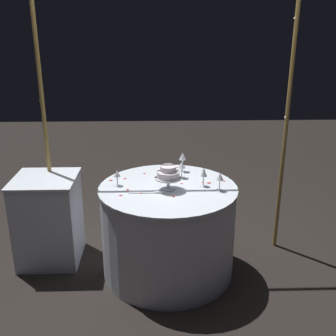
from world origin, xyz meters
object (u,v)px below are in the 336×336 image
tiered_cake (168,174)px  side_table (49,219)px  decorative_arch (166,84)px  cake_knife (149,193)px  wine_glass_1 (183,157)px  wine_glass_0 (204,173)px  wine_glass_2 (220,177)px  wine_glass_3 (117,175)px  wine_glass_4 (182,166)px  main_table (168,230)px

tiered_cake → side_table: bearing=165.4°
decorative_arch → side_table: (-1.07, -0.17, -1.18)m
cake_knife → wine_glass_1: bearing=59.4°
decorative_arch → tiered_cake: size_ratio=11.08×
cake_knife → side_table: bearing=159.4°
decorative_arch → wine_glass_0: size_ratio=15.07×
decorative_arch → cake_knife: (-0.15, -0.52, -0.78)m
wine_glass_2 → side_table: bearing=168.2°
tiered_cake → wine_glass_2: tiered_cake is taller
decorative_arch → cake_knife: bearing=-106.4°
tiered_cake → wine_glass_3: bearing=165.9°
wine_glass_1 → wine_glass_0: bearing=-67.9°
tiered_cake → cake_knife: 0.21m
wine_glass_4 → wine_glass_1: bearing=83.3°
wine_glass_1 → wine_glass_2: 0.54m
wine_glass_3 → wine_glass_2: bearing=-9.2°
side_table → cake_knife: (0.92, -0.35, 0.40)m
side_table → tiered_cake: tiered_cake is taller
wine_glass_1 → wine_glass_3: 0.66m
side_table → main_table: bearing=-11.8°
side_table → wine_glass_4: bearing=-0.4°
wine_glass_0 → wine_glass_1: wine_glass_1 is taller
wine_glass_0 → wine_glass_2: size_ratio=1.06×
main_table → cake_knife: size_ratio=3.90×
main_table → wine_glass_1: 0.67m
decorative_arch → cake_knife: decorative_arch is taller
wine_glass_2 → wine_glass_3: bearing=170.8°
main_table → wine_glass_0: size_ratio=7.13×
wine_glass_0 → wine_glass_4: wine_glass_0 is taller
main_table → cake_knife: 0.45m
side_table → tiered_cake: 1.22m
decorative_arch → side_table: bearing=-171.0°
wine_glass_0 → wine_glass_2: wine_glass_0 is taller
cake_knife → tiered_cake: bearing=23.9°
wine_glass_1 → wine_glass_2: size_ratio=1.17×
wine_glass_2 → wine_glass_3: size_ratio=1.12×
main_table → wine_glass_4: size_ratio=7.85×
side_table → wine_glass_0: bearing=-8.7°
cake_knife → wine_glass_2: bearing=3.6°
wine_glass_0 → decorative_arch: bearing=128.0°
main_table → wine_glass_4: 0.57m
tiered_cake → main_table: bearing=86.5°
tiered_cake → wine_glass_2: 0.42m
wine_glass_0 → wine_glass_4: bearing=130.0°
wine_glass_2 → wine_glass_1: bearing=119.7°
wine_glass_0 → wine_glass_2: 0.16m
wine_glass_4 → decorative_arch: bearing=125.5°
decorative_arch → cake_knife: size_ratio=8.24×
wine_glass_4 → wine_glass_2: bearing=-46.5°
wine_glass_4 → cake_knife: size_ratio=0.50×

